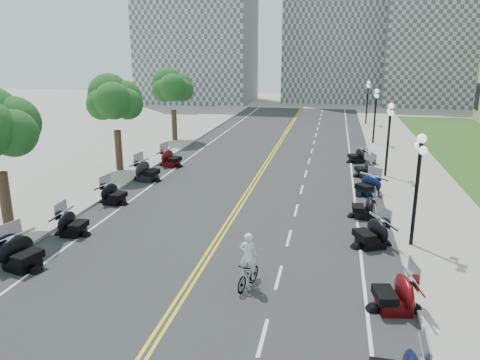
# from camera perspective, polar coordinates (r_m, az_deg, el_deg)

# --- Properties ---
(ground) EXTENTS (160.00, 160.00, 0.00)m
(ground) POSITION_cam_1_polar(r_m,az_deg,el_deg) (19.04, -5.05, -10.86)
(ground) COLOR gray
(road) EXTENTS (16.00, 90.00, 0.01)m
(road) POSITION_cam_1_polar(r_m,az_deg,el_deg) (28.08, 0.70, -1.96)
(road) COLOR #333335
(road) RESTS_ON ground
(centerline_yellow_a) EXTENTS (0.12, 90.00, 0.00)m
(centerline_yellow_a) POSITION_cam_1_polar(r_m,az_deg,el_deg) (28.10, 0.46, -1.93)
(centerline_yellow_a) COLOR yellow
(centerline_yellow_a) RESTS_ON road
(centerline_yellow_b) EXTENTS (0.12, 90.00, 0.00)m
(centerline_yellow_b) POSITION_cam_1_polar(r_m,az_deg,el_deg) (28.06, 0.94, -1.96)
(centerline_yellow_b) COLOR yellow
(centerline_yellow_b) RESTS_ON road
(edge_line_north) EXTENTS (0.12, 90.00, 0.00)m
(edge_line_north) POSITION_cam_1_polar(r_m,az_deg,el_deg) (27.67, 13.84, -2.68)
(edge_line_north) COLOR white
(edge_line_north) RESTS_ON road
(edge_line_south) EXTENTS (0.12, 90.00, 0.00)m
(edge_line_south) POSITION_cam_1_polar(r_m,az_deg,el_deg) (29.89, -11.45, -1.17)
(edge_line_south) COLOR white
(edge_line_south) RESTS_ON road
(lane_dash_5) EXTENTS (0.12, 2.00, 0.00)m
(lane_dash_5) POSITION_cam_1_polar(r_m,az_deg,el_deg) (15.03, 2.80, -18.59)
(lane_dash_5) COLOR white
(lane_dash_5) RESTS_ON road
(lane_dash_6) EXTENTS (0.12, 2.00, 0.00)m
(lane_dash_6) POSITION_cam_1_polar(r_m,az_deg,el_deg) (18.45, 4.73, -11.71)
(lane_dash_6) COLOR white
(lane_dash_6) RESTS_ON road
(lane_dash_7) EXTENTS (0.12, 2.00, 0.00)m
(lane_dash_7) POSITION_cam_1_polar(r_m,az_deg,el_deg) (22.07, 5.99, -7.02)
(lane_dash_7) COLOR white
(lane_dash_7) RESTS_ON road
(lane_dash_8) EXTENTS (0.12, 2.00, 0.00)m
(lane_dash_8) POSITION_cam_1_polar(r_m,az_deg,el_deg) (25.80, 6.87, -3.66)
(lane_dash_8) COLOR white
(lane_dash_8) RESTS_ON road
(lane_dash_9) EXTENTS (0.12, 2.00, 0.00)m
(lane_dash_9) POSITION_cam_1_polar(r_m,az_deg,el_deg) (29.60, 7.52, -1.16)
(lane_dash_9) COLOR white
(lane_dash_9) RESTS_ON road
(lane_dash_10) EXTENTS (0.12, 2.00, 0.00)m
(lane_dash_10) POSITION_cam_1_polar(r_m,az_deg,el_deg) (33.45, 8.02, 0.77)
(lane_dash_10) COLOR white
(lane_dash_10) RESTS_ON road
(lane_dash_11) EXTENTS (0.12, 2.00, 0.00)m
(lane_dash_11) POSITION_cam_1_polar(r_m,az_deg,el_deg) (37.33, 8.42, 2.30)
(lane_dash_11) COLOR white
(lane_dash_11) RESTS_ON road
(lane_dash_12) EXTENTS (0.12, 2.00, 0.00)m
(lane_dash_12) POSITION_cam_1_polar(r_m,az_deg,el_deg) (41.23, 8.75, 3.54)
(lane_dash_12) COLOR white
(lane_dash_12) RESTS_ON road
(lane_dash_13) EXTENTS (0.12, 2.00, 0.00)m
(lane_dash_13) POSITION_cam_1_polar(r_m,az_deg,el_deg) (45.15, 9.02, 4.57)
(lane_dash_13) COLOR white
(lane_dash_13) RESTS_ON road
(lane_dash_14) EXTENTS (0.12, 2.00, 0.00)m
(lane_dash_14) POSITION_cam_1_polar(r_m,az_deg,el_deg) (49.08, 9.24, 5.43)
(lane_dash_14) COLOR white
(lane_dash_14) RESTS_ON road
(lane_dash_15) EXTENTS (0.12, 2.00, 0.00)m
(lane_dash_15) POSITION_cam_1_polar(r_m,az_deg,el_deg) (53.02, 9.43, 6.17)
(lane_dash_15) COLOR white
(lane_dash_15) RESTS_ON road
(lane_dash_16) EXTENTS (0.12, 2.00, 0.00)m
(lane_dash_16) POSITION_cam_1_polar(r_m,az_deg,el_deg) (56.97, 9.60, 6.80)
(lane_dash_16) COLOR white
(lane_dash_16) RESTS_ON road
(lane_dash_17) EXTENTS (0.12, 2.00, 0.00)m
(lane_dash_17) POSITION_cam_1_polar(r_m,az_deg,el_deg) (60.93, 9.75, 7.35)
(lane_dash_17) COLOR white
(lane_dash_17) RESTS_ON road
(lane_dash_18) EXTENTS (0.12, 2.00, 0.00)m
(lane_dash_18) POSITION_cam_1_polar(r_m,az_deg,el_deg) (64.89, 9.87, 7.83)
(lane_dash_18) COLOR white
(lane_dash_18) RESTS_ON road
(lane_dash_19) EXTENTS (0.12, 2.00, 0.00)m
(lane_dash_19) POSITION_cam_1_polar(r_m,az_deg,el_deg) (68.86, 9.99, 8.26)
(lane_dash_19) COLOR white
(lane_dash_19) RESTS_ON road
(sidewalk_north) EXTENTS (5.00, 90.00, 0.15)m
(sidewalk_north) POSITION_cam_1_polar(r_m,az_deg,el_deg) (28.16, 22.21, -2.95)
(sidewalk_north) COLOR #9E9991
(sidewalk_north) RESTS_ON ground
(sidewalk_south) EXTENTS (5.00, 90.00, 0.15)m
(sidewalk_south) POSITION_cam_1_polar(r_m,az_deg,el_deg) (31.66, -18.32, -0.60)
(sidewalk_south) COLOR #9E9991
(sidewalk_south) RESTS_ON ground
(distant_block_a) EXTENTS (18.00, 14.00, 26.00)m
(distant_block_a) POSITION_cam_1_polar(r_m,az_deg,el_deg) (81.75, -5.16, 18.66)
(distant_block_a) COLOR gray
(distant_block_a) RESTS_ON ground
(distant_block_b) EXTENTS (16.00, 12.00, 30.00)m
(distant_block_b) POSITION_cam_1_polar(r_m,az_deg,el_deg) (84.58, 11.43, 19.68)
(distant_block_b) COLOR gray
(distant_block_b) RESTS_ON ground
(distant_block_c) EXTENTS (20.00, 14.00, 22.00)m
(distant_block_c) POSITION_cam_1_polar(r_m,az_deg,el_deg) (83.12, 24.26, 15.98)
(distant_block_c) COLOR gray
(distant_block_c) RESTS_ON ground
(street_lamp_2) EXTENTS (0.50, 1.20, 4.90)m
(street_lamp_2) POSITION_cam_1_polar(r_m,az_deg,el_deg) (21.45, 20.69, -1.31)
(street_lamp_2) COLOR black
(street_lamp_2) RESTS_ON sidewalk_north
(street_lamp_3) EXTENTS (0.50, 1.20, 4.90)m
(street_lamp_3) POSITION_cam_1_polar(r_m,az_deg,el_deg) (33.04, 17.61, 4.61)
(street_lamp_3) COLOR black
(street_lamp_3) RESTS_ON sidewalk_north
(street_lamp_4) EXTENTS (0.50, 1.20, 4.90)m
(street_lamp_4) POSITION_cam_1_polar(r_m,az_deg,el_deg) (44.85, 16.12, 7.44)
(street_lamp_4) COLOR black
(street_lamp_4) RESTS_ON sidewalk_north
(street_lamp_5) EXTENTS (0.50, 1.20, 4.90)m
(street_lamp_5) POSITION_cam_1_polar(r_m,az_deg,el_deg) (56.74, 15.24, 9.08)
(street_lamp_5) COLOR black
(street_lamp_5) RESTS_ON sidewalk_north
(tree_3) EXTENTS (4.80, 4.80, 9.20)m
(tree_3) POSITION_cam_1_polar(r_m,az_deg,el_deg) (34.02, -14.94, 8.78)
(tree_3) COLOR #235619
(tree_3) RESTS_ON sidewalk_south
(tree_4) EXTENTS (4.80, 4.80, 9.20)m
(tree_4) POSITION_cam_1_polar(r_m,az_deg,el_deg) (45.05, -8.16, 10.67)
(tree_4) COLOR #235619
(tree_4) RESTS_ON sidewalk_south
(motorcycle_n_5) EXTENTS (2.37, 2.37, 1.42)m
(motorcycle_n_5) POSITION_cam_1_polar(r_m,az_deg,el_deg) (16.77, 18.35, -12.77)
(motorcycle_n_5) COLOR #590A0C
(motorcycle_n_5) RESTS_ON road
(motorcycle_n_6) EXTENTS (2.74, 2.74, 1.43)m
(motorcycle_n_6) POSITION_cam_1_polar(r_m,az_deg,el_deg) (21.58, 15.71, -6.06)
(motorcycle_n_6) COLOR black
(motorcycle_n_6) RESTS_ON road
(motorcycle_n_7) EXTENTS (1.90, 1.90, 1.29)m
(motorcycle_n_7) POSITION_cam_1_polar(r_m,az_deg,el_deg) (25.14, 14.89, -3.08)
(motorcycle_n_7) COLOR black
(motorcycle_n_7) RESTS_ON road
(motorcycle_n_8) EXTENTS (2.72, 2.72, 1.35)m
(motorcycle_n_8) POSITION_cam_1_polar(r_m,az_deg,el_deg) (29.15, 15.31, -0.49)
(motorcycle_n_8) COLOR black
(motorcycle_n_8) RESTS_ON road
(motorcycle_n_9) EXTENTS (2.38, 2.38, 1.32)m
(motorcycle_n_9) POSITION_cam_1_polar(r_m,az_deg,el_deg) (33.32, 15.02, 1.48)
(motorcycle_n_9) COLOR black
(motorcycle_n_9) RESTS_ON road
(motorcycle_n_10) EXTENTS (2.31, 2.31, 1.25)m
(motorcycle_n_10) POSITION_cam_1_polar(r_m,az_deg,el_deg) (37.46, 14.03, 3.01)
(motorcycle_n_10) COLOR black
(motorcycle_n_10) RESTS_ON road
(motorcycle_s_5) EXTENTS (2.60, 2.60, 1.49)m
(motorcycle_s_5) POSITION_cam_1_polar(r_m,az_deg,el_deg) (20.67, -25.12, -7.89)
(motorcycle_s_5) COLOR black
(motorcycle_s_5) RESTS_ON road
(motorcycle_s_6) EXTENTS (1.93, 1.93, 1.31)m
(motorcycle_s_6) POSITION_cam_1_polar(r_m,az_deg,el_deg) (23.40, -19.76, -4.86)
(motorcycle_s_6) COLOR black
(motorcycle_s_6) RESTS_ON road
(motorcycle_s_7) EXTENTS (2.16, 2.16, 1.31)m
(motorcycle_s_7) POSITION_cam_1_polar(r_m,az_deg,el_deg) (27.45, -15.15, -1.50)
(motorcycle_s_7) COLOR black
(motorcycle_s_7) RESTS_ON road
(motorcycle_s_8) EXTENTS (2.42, 2.42, 1.51)m
(motorcycle_s_8) POSITION_cam_1_polar(r_m,az_deg,el_deg) (31.80, -11.27, 1.23)
(motorcycle_s_8) COLOR black
(motorcycle_s_8) RESTS_ON road
(motorcycle_s_9) EXTENTS (2.38, 2.38, 1.43)m
(motorcycle_s_9) POSITION_cam_1_polar(r_m,az_deg,el_deg) (35.49, -8.42, 2.78)
(motorcycle_s_9) COLOR #590A0C
(motorcycle_s_9) RESTS_ON road
(bicycle) EXTENTS (0.92, 1.77, 1.02)m
(bicycle) POSITION_cam_1_polar(r_m,az_deg,el_deg) (17.48, 1.01, -11.45)
(bicycle) COLOR #A51414
(bicycle) RESTS_ON road
(cyclist_rider) EXTENTS (0.65, 0.43, 1.79)m
(cyclist_rider) POSITION_cam_1_polar(r_m,az_deg,el_deg) (16.89, 1.03, -7.19)
(cyclist_rider) COLOR beige
(cyclist_rider) RESTS_ON bicycle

